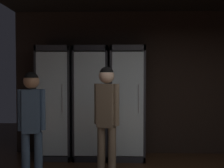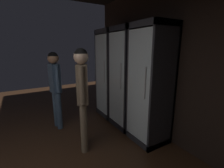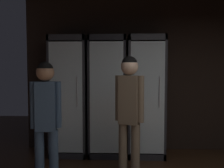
{
  "view_description": "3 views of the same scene",
  "coord_description": "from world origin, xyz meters",
  "px_view_note": "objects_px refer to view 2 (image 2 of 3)",
  "views": [
    {
      "loc": [
        -0.94,
        -1.92,
        1.54
      ],
      "look_at": [
        -1.06,
        2.35,
        1.4
      ],
      "focal_mm": 39.87,
      "sensor_mm": 36.0,
      "label": 1
    },
    {
      "loc": [
        1.17,
        0.77,
        1.68
      ],
      "look_at": [
        -1.84,
        2.55,
        0.86
      ],
      "focal_mm": 25.4,
      "sensor_mm": 36.0,
      "label": 2
    },
    {
      "loc": [
        -1.23,
        -1.28,
        1.49
      ],
      "look_at": [
        -1.36,
        2.42,
        1.27
      ],
      "focal_mm": 36.52,
      "sensor_mm": 36.0,
      "label": 3
    }
  ],
  "objects_px": {
    "cooler_left": "(129,79)",
    "cooler_center": "(152,86)",
    "shopper_near": "(82,90)",
    "cooler_far_left": "(113,75)",
    "shopper_far": "(55,83)"
  },
  "relations": [
    {
      "from": "cooler_center",
      "to": "shopper_near",
      "type": "distance_m",
      "value": 1.2
    },
    {
      "from": "cooler_center",
      "to": "shopper_far",
      "type": "relative_size",
      "value": 1.31
    },
    {
      "from": "shopper_far",
      "to": "cooler_left",
      "type": "bearing_deg",
      "value": 64.41
    },
    {
      "from": "cooler_far_left",
      "to": "cooler_left",
      "type": "bearing_deg",
      "value": 0.1
    },
    {
      "from": "cooler_center",
      "to": "shopper_far",
      "type": "height_order",
      "value": "cooler_center"
    },
    {
      "from": "cooler_far_left",
      "to": "shopper_far",
      "type": "distance_m",
      "value": 1.37
    },
    {
      "from": "cooler_center",
      "to": "cooler_far_left",
      "type": "bearing_deg",
      "value": -179.97
    },
    {
      "from": "cooler_left",
      "to": "shopper_near",
      "type": "distance_m",
      "value": 1.21
    },
    {
      "from": "cooler_far_left",
      "to": "cooler_left",
      "type": "distance_m",
      "value": 0.67
    },
    {
      "from": "cooler_left",
      "to": "cooler_center",
      "type": "relative_size",
      "value": 1.0
    },
    {
      "from": "cooler_center",
      "to": "shopper_near",
      "type": "height_order",
      "value": "cooler_center"
    },
    {
      "from": "cooler_far_left",
      "to": "cooler_center",
      "type": "bearing_deg",
      "value": 0.03
    },
    {
      "from": "cooler_center",
      "to": "shopper_near",
      "type": "xyz_separation_m",
      "value": [
        -0.33,
        -1.16,
        0.01
      ]
    },
    {
      "from": "cooler_center",
      "to": "shopper_far",
      "type": "bearing_deg",
      "value": -134.07
    },
    {
      "from": "cooler_left",
      "to": "cooler_center",
      "type": "distance_m",
      "value": 0.67
    }
  ]
}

